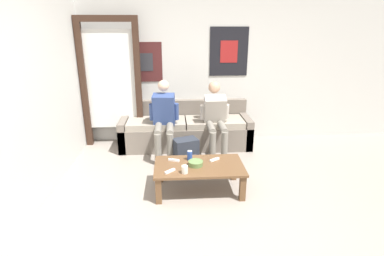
{
  "coord_description": "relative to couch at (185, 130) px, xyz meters",
  "views": [
    {
      "loc": [
        -0.39,
        -2.58,
        1.97
      ],
      "look_at": [
        -0.13,
        1.35,
        0.64
      ],
      "focal_mm": 28.0,
      "sensor_mm": 36.0,
      "label": 1
    }
  ],
  "objects": [
    {
      "name": "wall_back",
      "position": [
        0.18,
        0.37,
        1.01
      ],
      "size": [
        10.0,
        0.07,
        2.55
      ],
      "color": "silver",
      "rests_on": "ground_plane"
    },
    {
      "name": "pillar_candle",
      "position": [
        -0.09,
        -1.76,
        0.13
      ],
      "size": [
        0.08,
        0.08,
        0.1
      ],
      "color": "silver",
      "rests_on": "coffee_table"
    },
    {
      "name": "game_controller_far_center",
      "position": [
        0.31,
        -1.43,
        0.09
      ],
      "size": [
        0.14,
        0.11,
        0.03
      ],
      "color": "white",
      "rests_on": "coffee_table"
    },
    {
      "name": "person_seated_adult",
      "position": [
        -0.35,
        -0.41,
        0.36
      ],
      "size": [
        0.47,
        0.84,
        1.19
      ],
      "color": "gray",
      "rests_on": "ground_plane"
    },
    {
      "name": "ground_plane",
      "position": [
        0.18,
        -2.32,
        -0.27
      ],
      "size": [
        18.0,
        18.0,
        0.0
      ],
      "primitive_type": "plane",
      "color": "gray"
    },
    {
      "name": "coffee_table",
      "position": [
        0.1,
        -1.55,
        0.02
      ],
      "size": [
        1.1,
        0.63,
        0.35
      ],
      "color": "brown",
      "rests_on": "ground_plane"
    },
    {
      "name": "drink_can_blue",
      "position": [
        -0.01,
        -1.39,
        0.14
      ],
      "size": [
        0.07,
        0.07,
        0.12
      ],
      "color": "#28479E",
      "rests_on": "coffee_table"
    },
    {
      "name": "game_controller_near_right",
      "position": [
        -0.26,
        -1.72,
        0.09
      ],
      "size": [
        0.13,
        0.12,
        0.03
      ],
      "color": "white",
      "rests_on": "coffee_table"
    },
    {
      "name": "couch",
      "position": [
        0.0,
        0.0,
        0.0
      ],
      "size": [
        2.21,
        0.74,
        0.75
      ],
      "color": "#70665B",
      "rests_on": "ground_plane"
    },
    {
      "name": "backpack",
      "position": [
        -0.03,
        -0.82,
        -0.07
      ],
      "size": [
        0.4,
        0.35,
        0.42
      ],
      "color": "#282D38",
      "rests_on": "ground_plane"
    },
    {
      "name": "door_frame",
      "position": [
        -1.23,
        0.15,
        0.93
      ],
      "size": [
        1.0,
        0.1,
        2.15
      ],
      "color": "#382319",
      "rests_on": "ground_plane"
    },
    {
      "name": "person_seated_teen",
      "position": [
        0.47,
        -0.38,
        0.35
      ],
      "size": [
        0.47,
        0.9,
        1.15
      ],
      "color": "gray",
      "rests_on": "ground_plane"
    },
    {
      "name": "game_controller_near_left",
      "position": [
        -0.21,
        -1.41,
        0.09
      ],
      "size": [
        0.15,
        0.08,
        0.03
      ],
      "color": "white",
      "rests_on": "coffee_table"
    },
    {
      "name": "ceramic_bowl",
      "position": [
        0.06,
        -1.56,
        0.12
      ],
      "size": [
        0.19,
        0.19,
        0.06
      ],
      "color": "#607F47",
      "rests_on": "coffee_table"
    }
  ]
}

